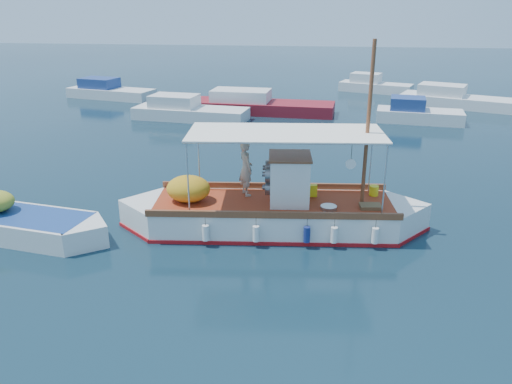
# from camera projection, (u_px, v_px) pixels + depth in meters

# --- Properties ---
(ground) EXTENTS (160.00, 160.00, 0.00)m
(ground) POSITION_uv_depth(u_px,v_px,m) (270.00, 234.00, 16.91)
(ground) COLOR black
(ground) RESTS_ON ground
(fishing_caique) EXTENTS (10.70, 3.62, 6.56)m
(fishing_caique) POSITION_uv_depth(u_px,v_px,m) (271.00, 212.00, 17.21)
(fishing_caique) COLOR white
(fishing_caique) RESTS_ON ground
(dinghy) EXTENTS (6.85, 2.70, 1.69)m
(dinghy) POSITION_uv_depth(u_px,v_px,m) (16.00, 225.00, 16.78)
(dinghy) COLOR white
(dinghy) RESTS_ON ground
(bg_boat_nw) EXTENTS (7.88, 3.27, 1.80)m
(bg_boat_nw) POSITION_uv_depth(u_px,v_px,m) (187.00, 112.00, 33.55)
(bg_boat_nw) COLOR silver
(bg_boat_nw) RESTS_ON ground
(bg_boat_n) EXTENTS (10.35, 3.51, 1.80)m
(bg_boat_n) POSITION_uv_depth(u_px,v_px,m) (257.00, 106.00, 35.58)
(bg_boat_n) COLOR maroon
(bg_boat_n) RESTS_ON ground
(bg_boat_ne) EXTENTS (5.70, 2.91, 1.80)m
(bg_boat_ne) POSITION_uv_depth(u_px,v_px,m) (417.00, 114.00, 32.81)
(bg_boat_ne) COLOR silver
(bg_boat_ne) RESTS_ON ground
(bg_boat_e) EXTENTS (8.58, 5.44, 1.80)m
(bg_boat_e) POSITION_uv_depth(u_px,v_px,m) (454.00, 100.00, 37.69)
(bg_boat_e) COLOR silver
(bg_boat_e) RESTS_ON ground
(bg_boat_far_w) EXTENTS (7.60, 3.86, 1.80)m
(bg_boat_far_w) POSITION_uv_depth(u_px,v_px,m) (109.00, 92.00, 41.10)
(bg_boat_far_w) COLOR silver
(bg_boat_far_w) RESTS_ON ground
(bg_boat_far_n) EXTENTS (6.50, 3.95, 1.80)m
(bg_boat_far_n) POSITION_uv_depth(u_px,v_px,m) (374.00, 86.00, 43.92)
(bg_boat_far_n) COLOR silver
(bg_boat_far_n) RESTS_ON ground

